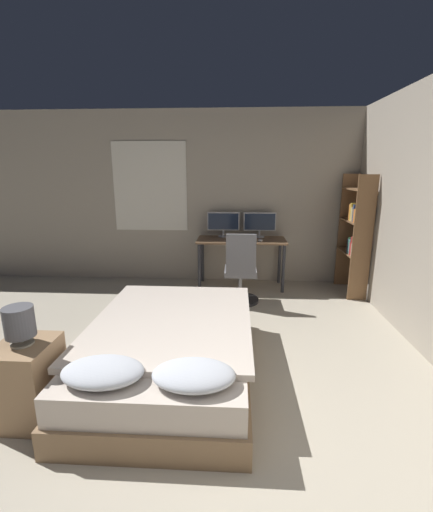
% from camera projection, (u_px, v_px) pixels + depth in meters
% --- Properties ---
extents(wall_back, '(12.00, 0.08, 2.70)m').
position_uv_depth(wall_back, '(225.00, 199.00, 5.45)').
color(wall_back, '#9E9384').
rests_on(wall_back, ground_plane).
extents(bed, '(1.41, 2.05, 0.57)m').
position_uv_depth(bed, '(171.00, 350.00, 3.03)').
color(bed, '#846647').
rests_on(bed, ground_plane).
extents(nightstand, '(0.39, 0.44, 0.60)m').
position_uv_depth(nightstand, '(28.00, 381.00, 2.49)').
color(nightstand, '#997551').
rests_on(nightstand, ground_plane).
extents(bedside_lamp, '(0.20, 0.20, 0.28)m').
position_uv_depth(bedside_lamp, '(19.00, 323.00, 2.38)').
color(bedside_lamp, gray).
rests_on(bedside_lamp, nightstand).
extents(desk, '(1.35, 0.57, 0.77)m').
position_uv_depth(desk, '(241.00, 246.00, 5.27)').
color(desk, '#846042').
rests_on(desk, ground_plane).
extents(monitor_left, '(0.50, 0.16, 0.39)m').
position_uv_depth(monitor_left, '(223.00, 223.00, 5.38)').
color(monitor_left, '#B7B7BC').
rests_on(monitor_left, desk).
extents(monitor_right, '(0.50, 0.16, 0.39)m').
position_uv_depth(monitor_right, '(260.00, 223.00, 5.34)').
color(monitor_right, '#B7B7BC').
rests_on(monitor_right, desk).
extents(keyboard, '(0.38, 0.13, 0.02)m').
position_uv_depth(keyboard, '(242.00, 241.00, 5.07)').
color(keyboard, '#B7B7BC').
rests_on(keyboard, desk).
extents(computer_mouse, '(0.07, 0.05, 0.04)m').
position_uv_depth(computer_mouse, '(260.00, 240.00, 5.05)').
color(computer_mouse, '#B7B7BC').
rests_on(computer_mouse, desk).
extents(office_chair, '(0.52, 0.52, 0.99)m').
position_uv_depth(office_chair, '(240.00, 276.00, 4.67)').
color(office_chair, black).
rests_on(office_chair, ground_plane).
extents(bookshelf, '(0.26, 0.71, 1.74)m').
position_uv_depth(bookshelf, '(356.00, 229.00, 4.90)').
color(bookshelf, brown).
rests_on(bookshelf, ground_plane).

